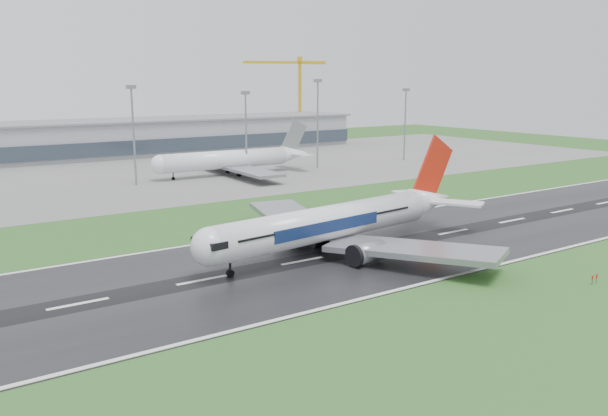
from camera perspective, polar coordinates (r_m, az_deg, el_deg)
ground at (r=125.38m, az=7.45°, el=-3.46°), size 520.00×520.00×0.00m
runway at (r=125.36m, az=7.45°, el=-3.44°), size 400.00×45.00×0.10m
apron at (r=232.27m, az=-13.39°, el=3.29°), size 400.00×130.00×0.08m
terminal at (r=288.05m, az=-17.73°, el=6.11°), size 240.00×36.00×15.00m
main_airliner at (r=119.49m, az=3.69°, el=0.81°), size 74.70×71.91×19.88m
parked_airliner at (r=218.26m, az=-6.75°, el=5.40°), size 62.75×58.62×18.00m
tower_crane at (r=348.95m, az=-0.38°, el=10.05°), size 44.71×17.77×45.76m
floodmast_2 at (r=201.63m, az=-15.48°, el=6.28°), size 0.64×0.64×30.22m
floodmast_3 at (r=217.76m, az=-5.38°, el=6.72°), size 0.64×0.64×28.05m
floodmast_4 at (r=233.80m, az=1.27°, el=7.61°), size 0.64×0.64×32.21m
floodmast_5 at (r=262.18m, az=9.33°, el=7.50°), size 0.64×0.64×28.57m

